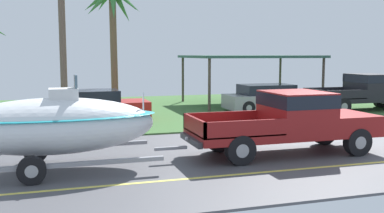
% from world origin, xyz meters
% --- Properties ---
extents(ground, '(36.00, 22.00, 0.11)m').
position_xyz_m(ground, '(0.00, 8.38, -0.01)').
color(ground, '#4C4C51').
extents(pickup_truck_towing, '(5.77, 1.97, 1.82)m').
position_xyz_m(pickup_truck_towing, '(-1.35, -0.11, 1.02)').
color(pickup_truck_towing, maroon).
rests_on(pickup_truck_towing, ground).
extents(boat_on_trailer, '(6.22, 2.41, 2.39)m').
position_xyz_m(boat_on_trailer, '(-8.10, -0.11, 1.15)').
color(boat_on_trailer, gray).
rests_on(boat_on_trailer, ground).
extents(parked_pickup_background, '(5.83, 2.04, 1.90)m').
position_xyz_m(parked_pickup_background, '(7.27, 7.46, 1.05)').
color(parked_pickup_background, black).
rests_on(parked_pickup_background, ground).
extents(parked_sedan_near, '(4.72, 1.88, 1.38)m').
position_xyz_m(parked_sedan_near, '(-6.58, 7.71, 0.67)').
color(parked_sedan_near, '#B21E19').
rests_on(parked_sedan_near, ground).
extents(parked_sedan_far, '(4.65, 1.85, 1.38)m').
position_xyz_m(parked_sedan_far, '(2.34, 8.76, 0.67)').
color(parked_sedan_far, '#99999E').
rests_on(parked_sedan_far, ground).
extents(carport_awning, '(7.03, 5.31, 2.83)m').
position_xyz_m(carport_awning, '(2.57, 11.71, 2.71)').
color(carport_awning, '#4C4238').
rests_on(carport_awning, ground).
extents(palm_tree_mid, '(2.83, 3.03, 6.25)m').
position_xyz_m(palm_tree_mid, '(-5.35, 9.98, 4.81)').
color(palm_tree_mid, brown).
rests_on(palm_tree_mid, ground).
extents(utility_pole, '(0.24, 1.80, 7.48)m').
position_xyz_m(utility_pole, '(-7.72, 5.09, 3.89)').
color(utility_pole, brown).
rests_on(utility_pole, ground).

